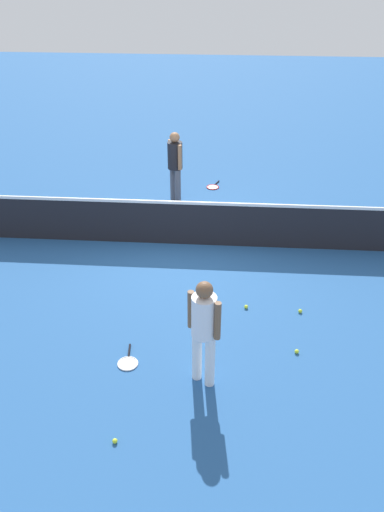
% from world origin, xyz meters
% --- Properties ---
extents(ground_plane, '(40.00, 40.00, 0.00)m').
position_xyz_m(ground_plane, '(0.00, 0.00, 0.00)').
color(ground_plane, '#265693').
extents(court_net, '(10.09, 0.09, 1.07)m').
position_xyz_m(court_net, '(0.00, 0.00, 0.50)').
color(court_net, '#4C4C51').
rests_on(court_net, ground_plane).
extents(player_near_side, '(0.49, 0.47, 1.70)m').
position_xyz_m(player_near_side, '(0.60, -3.88, 1.01)').
color(player_near_side, white).
rests_on(player_near_side, ground_plane).
extents(player_far_side, '(0.48, 0.48, 1.70)m').
position_xyz_m(player_far_side, '(-0.37, 2.01, 1.01)').
color(player_far_side, '#595960').
rests_on(player_far_side, ground_plane).
extents(tennis_racket_near_player, '(0.34, 0.60, 0.03)m').
position_xyz_m(tennis_racket_near_player, '(-0.54, -3.61, 0.01)').
color(tennis_racket_near_player, white).
rests_on(tennis_racket_near_player, ground_plane).
extents(tennis_racket_far_player, '(0.40, 0.61, 0.03)m').
position_xyz_m(tennis_racket_far_player, '(0.49, 2.91, 0.01)').
color(tennis_racket_far_player, red).
rests_on(tennis_racket_far_player, ground_plane).
extents(tennis_ball_near_player, '(0.07, 0.07, 0.07)m').
position_xyz_m(tennis_ball_near_player, '(1.24, -2.12, 0.03)').
color(tennis_ball_near_player, '#C6E033').
rests_on(tennis_ball_near_player, ground_plane).
extents(tennis_ball_by_net, '(0.07, 0.07, 0.07)m').
position_xyz_m(tennis_ball_by_net, '(-0.45, -5.06, 0.03)').
color(tennis_ball_by_net, '#C6E033').
rests_on(tennis_ball_by_net, ground_plane).
extents(tennis_ball_midcourt, '(0.07, 0.07, 0.07)m').
position_xyz_m(tennis_ball_midcourt, '(2.15, -2.18, 0.03)').
color(tennis_ball_midcourt, '#C6E033').
rests_on(tennis_ball_midcourt, ground_plane).
extents(tennis_ball_baseline, '(0.07, 0.07, 0.07)m').
position_xyz_m(tennis_ball_baseline, '(2.00, -3.21, 0.03)').
color(tennis_ball_baseline, '#C6E033').
rests_on(tennis_ball_baseline, ground_plane).
extents(tennis_ball_stray_left, '(0.07, 0.07, 0.07)m').
position_xyz_m(tennis_ball_stray_left, '(0.43, -2.65, 0.03)').
color(tennis_ball_stray_left, '#C6E033').
rests_on(tennis_ball_stray_left, ground_plane).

